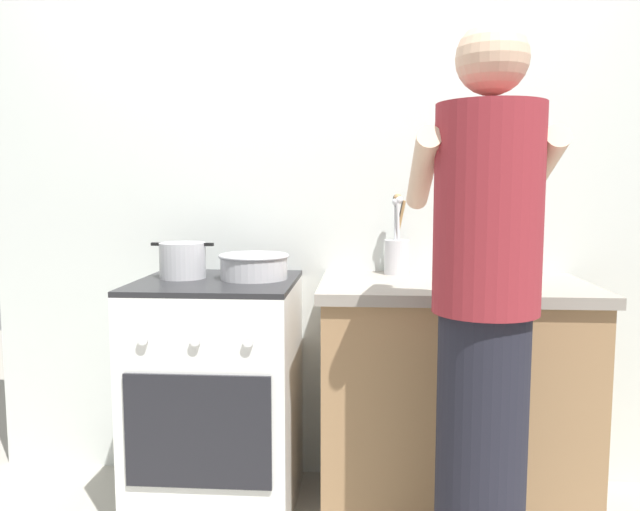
{
  "coord_description": "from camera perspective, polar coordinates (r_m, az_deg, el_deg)",
  "views": [
    {
      "loc": [
        0.21,
        -2.18,
        1.25
      ],
      "look_at": [
        0.05,
        0.12,
        1.0
      ],
      "focal_mm": 35.14,
      "sensor_mm": 36.0,
      "label": 1
    }
  ],
  "objects": [
    {
      "name": "back_wall",
      "position": [
        2.68,
        3.8,
        6.18
      ],
      "size": [
        3.2,
        0.1,
        2.5
      ],
      "color": "silver",
      "rests_on": "ground"
    },
    {
      "name": "countertop",
      "position": [
        2.49,
        11.92,
        -12.67
      ],
      "size": [
        1.0,
        0.6,
        0.9
      ],
      "color": "#99724C",
      "rests_on": "ground"
    },
    {
      "name": "stove_range",
      "position": [
        2.53,
        -9.26,
        -12.36
      ],
      "size": [
        0.6,
        0.62,
        0.9
      ],
      "color": "white",
      "rests_on": "ground"
    },
    {
      "name": "pot",
      "position": [
        2.49,
        -12.39,
        -0.43
      ],
      "size": [
        0.24,
        0.18,
        0.14
      ],
      "color": "#B2B2B7",
      "rests_on": "stove_range"
    },
    {
      "name": "mixing_bowl",
      "position": [
        2.42,
        -6.03,
        -0.89
      ],
      "size": [
        0.27,
        0.27,
        0.1
      ],
      "color": "#B7B7BC",
      "rests_on": "stove_range"
    },
    {
      "name": "utensil_crock",
      "position": [
        2.55,
        7.0,
        0.44
      ],
      "size": [
        0.1,
        0.1,
        0.33
      ],
      "color": "silver",
      "rests_on": "countertop"
    },
    {
      "name": "spice_bottle",
      "position": [
        2.37,
        11.93,
        -1.44
      ],
      "size": [
        0.04,
        0.04,
        0.08
      ],
      "color": "silver",
      "rests_on": "countertop"
    },
    {
      "name": "oil_bottle",
      "position": [
        2.35,
        17.99,
        -0.31
      ],
      "size": [
        0.06,
        0.06,
        0.23
      ],
      "color": "gold",
      "rests_on": "countertop"
    },
    {
      "name": "person",
      "position": [
        1.85,
        14.73,
        -6.2
      ],
      "size": [
        0.41,
        0.5,
        1.7
      ],
      "color": "black",
      "rests_on": "ground"
    }
  ]
}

